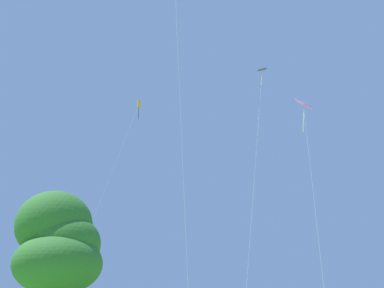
% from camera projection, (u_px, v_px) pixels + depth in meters
% --- Properties ---
extents(kite_pink_low, '(1.36, 7.07, 19.48)m').
position_uv_depth(kite_pink_low, '(304.00, 113.00, 34.99)').
color(kite_pink_low, pink).
rests_on(kite_pink_low, ground_plane).
extents(kite_black_large, '(1.58, 9.79, 25.64)m').
position_uv_depth(kite_black_large, '(261.00, 88.00, 40.27)').
color(kite_black_large, black).
rests_on(kite_black_large, ground_plane).
extents(kite_orange_box, '(3.31, 9.51, 28.46)m').
position_uv_depth(kite_orange_box, '(137.00, 109.00, 53.98)').
color(kite_orange_box, orange).
rests_on(kite_orange_box, ground_plane).
extents(kite_purple_streamer, '(2.08, 8.57, 7.86)m').
position_uv_depth(kite_purple_streamer, '(68.00, 246.00, 27.76)').
color(kite_purple_streamer, purple).
rests_on(kite_purple_streamer, ground_plane).
extents(tree_left_oak, '(5.62, 5.07, 8.94)m').
position_uv_depth(tree_left_oak, '(58.00, 245.00, 23.98)').
color(tree_left_oak, brown).
rests_on(tree_left_oak, ground_plane).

